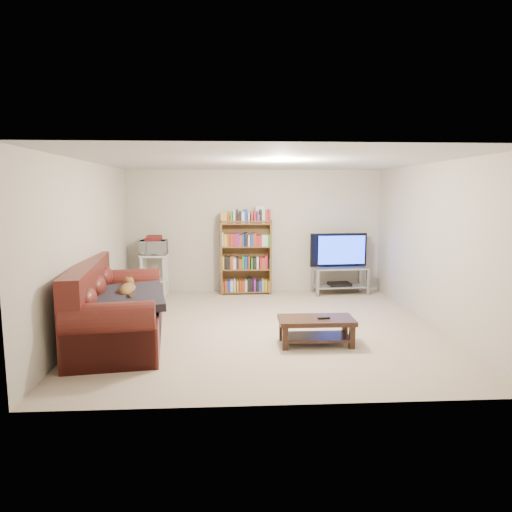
{
  "coord_description": "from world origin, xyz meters",
  "views": [
    {
      "loc": [
        -0.5,
        -6.5,
        1.97
      ],
      "look_at": [
        -0.1,
        0.4,
        1.0
      ],
      "focal_mm": 32.0,
      "sensor_mm": 36.0,
      "label": 1
    }
  ],
  "objects": [
    {
      "name": "coffee_table",
      "position": [
        0.61,
        -0.82,
        0.24
      ],
      "size": [
        0.97,
        0.49,
        0.35
      ],
      "rotation": [
        0.0,
        0.0,
        -0.0
      ],
      "color": "black",
      "rests_on": "floor"
    },
    {
      "name": "microwave",
      "position": [
        -1.94,
        2.15,
        0.93
      ],
      "size": [
        0.5,
        0.35,
        0.27
      ],
      "primitive_type": "imported",
      "rotation": [
        0.0,
        0.0,
        -0.03
      ],
      "color": "silver",
      "rests_on": "microwave_stand"
    },
    {
      "name": "blanket",
      "position": [
        -1.86,
        -0.58,
        0.6
      ],
      "size": [
        1.18,
        1.4,
        0.2
      ],
      "primitive_type": "cube",
      "rotation": [
        0.05,
        -0.04,
        0.21
      ],
      "color": "black",
      "rests_on": "sofa"
    },
    {
      "name": "game_boxes",
      "position": [
        -1.94,
        2.15,
        1.09
      ],
      "size": [
        0.3,
        0.26,
        0.05
      ],
      "primitive_type": "cube",
      "rotation": [
        0.0,
        0.0,
        -0.03
      ],
      "color": "maroon",
      "rests_on": "microwave"
    },
    {
      "name": "floor",
      "position": [
        0.0,
        0.0,
        0.0
      ],
      "size": [
        5.0,
        5.0,
        0.0
      ],
      "primitive_type": "plane",
      "color": "#C7B094",
      "rests_on": "ground"
    },
    {
      "name": "microwave_stand",
      "position": [
        -1.94,
        2.15,
        0.51
      ],
      "size": [
        0.51,
        0.38,
        0.8
      ],
      "rotation": [
        0.0,
        0.0,
        -0.03
      ],
      "color": "silver",
      "rests_on": "floor"
    },
    {
      "name": "sofa",
      "position": [
        -2.08,
        -0.44,
        0.36
      ],
      "size": [
        1.36,
        2.57,
        1.05
      ],
      "rotation": [
        0.0,
        0.0,
        0.13
      ],
      "color": "#521A15",
      "rests_on": "floor"
    },
    {
      "name": "ceiling",
      "position": [
        0.0,
        0.0,
        2.4
      ],
      "size": [
        5.0,
        5.0,
        0.0
      ],
      "primitive_type": "plane",
      "rotation": [
        3.14,
        0.0,
        0.0
      ],
      "color": "white",
      "rests_on": "ground"
    },
    {
      "name": "bookshelf",
      "position": [
        -0.19,
        2.27,
        0.74
      ],
      "size": [
        0.99,
        0.31,
        1.43
      ],
      "rotation": [
        0.0,
        0.0,
        -0.0
      ],
      "color": "brown",
      "rests_on": "floor"
    },
    {
      "name": "television",
      "position": [
        1.63,
        2.14,
        0.85
      ],
      "size": [
        1.14,
        0.24,
        0.65
      ],
      "primitive_type": "imported",
      "rotation": [
        0.0,
        0.0,
        3.22
      ],
      "color": "black",
      "rests_on": "tv_stand"
    },
    {
      "name": "tv_stand",
      "position": [
        1.63,
        2.14,
        0.35
      ],
      "size": [
        1.08,
        0.55,
        0.52
      ],
      "rotation": [
        0.0,
        0.0,
        0.08
      ],
      "color": "#999EA3",
      "rests_on": "floor"
    },
    {
      "name": "dvd_player",
      "position": [
        1.63,
        2.14,
        0.19
      ],
      "size": [
        0.44,
        0.33,
        0.06
      ],
      "primitive_type": "cube",
      "rotation": [
        0.0,
        0.0,
        0.08
      ],
      "color": "black",
      "rests_on": "tv_stand"
    },
    {
      "name": "shelf_clutter",
      "position": [
        -0.09,
        2.28,
        1.53
      ],
      "size": [
        0.73,
        0.22,
        0.28
      ],
      "rotation": [
        0.0,
        0.0,
        -0.0
      ],
      "color": "silver",
      "rests_on": "bookshelf"
    },
    {
      "name": "remote",
      "position": [
        0.7,
        -0.86,
        0.36
      ],
      "size": [
        0.16,
        0.07,
        0.02
      ],
      "primitive_type": "cube",
      "rotation": [
        0.0,
        0.0,
        0.15
      ],
      "color": "black",
      "rests_on": "coffee_table"
    },
    {
      "name": "wall_back",
      "position": [
        0.0,
        2.5,
        1.2
      ],
      "size": [
        5.0,
        0.0,
        5.0
      ],
      "primitive_type": "plane",
      "rotation": [
        1.57,
        0.0,
        0.0
      ],
      "color": "beige",
      "rests_on": "ground"
    },
    {
      "name": "wall_right",
      "position": [
        2.5,
        0.0,
        1.2
      ],
      "size": [
        0.0,
        5.0,
        5.0
      ],
      "primitive_type": "plane",
      "rotation": [
        1.57,
        0.0,
        -1.57
      ],
      "color": "beige",
      "rests_on": "ground"
    },
    {
      "name": "wall_front",
      "position": [
        0.0,
        -2.5,
        1.2
      ],
      "size": [
        5.0,
        0.0,
        5.0
      ],
      "primitive_type": "plane",
      "rotation": [
        -1.57,
        0.0,
        0.0
      ],
      "color": "beige",
      "rests_on": "ground"
    },
    {
      "name": "cat",
      "position": [
        -1.89,
        -0.36,
        0.66
      ],
      "size": [
        0.35,
        0.7,
        0.2
      ],
      "primitive_type": null,
      "rotation": [
        0.0,
        0.0,
        0.13
      ],
      "color": "brown",
      "rests_on": "sofa"
    },
    {
      "name": "wall_left",
      "position": [
        -2.5,
        0.0,
        1.2
      ],
      "size": [
        0.0,
        5.0,
        5.0
      ],
      "primitive_type": "plane",
      "rotation": [
        1.57,
        0.0,
        1.57
      ],
      "color": "beige",
      "rests_on": "ground"
    }
  ]
}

